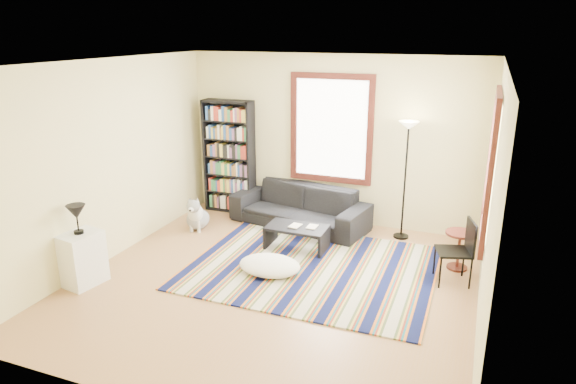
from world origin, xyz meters
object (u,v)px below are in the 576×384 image
(side_table, at_px, (459,250))
(dog, at_px, (198,213))
(floor_lamp, at_px, (405,181))
(coffee_table, at_px, (297,238))
(folding_chair, at_px, (454,252))
(white_cabinet, at_px, (82,259))
(bookshelf, at_px, (229,157))
(sofa, at_px, (299,207))
(floor_cushion, at_px, (270,265))

(side_table, bearing_deg, dog, 179.97)
(floor_lamp, relative_size, dog, 3.34)
(coffee_table, relative_size, dog, 1.62)
(folding_chair, height_order, dog, folding_chair)
(dog, bearing_deg, white_cabinet, -112.02)
(folding_chair, bearing_deg, floor_lamp, 106.61)
(bookshelf, bearing_deg, folding_chair, -20.12)
(coffee_table, xyz_separation_m, floor_lamp, (1.39, 1.02, 0.75))
(side_table, bearing_deg, folding_chair, -96.44)
(coffee_table, relative_size, folding_chair, 1.05)
(sofa, distance_m, floor_lamp, 1.79)
(floor_cushion, bearing_deg, folding_chair, 14.79)
(dog, bearing_deg, sofa, 13.97)
(sofa, relative_size, bookshelf, 1.15)
(sofa, distance_m, folding_chair, 2.81)
(floor_lamp, height_order, white_cabinet, floor_lamp)
(bookshelf, relative_size, floor_cushion, 2.34)
(sofa, distance_m, bookshelf, 1.60)
(sofa, height_order, folding_chair, folding_chair)
(sofa, height_order, coffee_table, sofa)
(sofa, xyz_separation_m, bookshelf, (-1.43, 0.27, 0.66))
(floor_cushion, distance_m, floor_lamp, 2.53)
(bookshelf, xyz_separation_m, floor_lamp, (3.11, -0.17, -0.07))
(side_table, height_order, dog, dog)
(folding_chair, distance_m, dog, 4.09)
(floor_lamp, bearing_deg, white_cabinet, -139.71)
(coffee_table, height_order, floor_cushion, coffee_table)
(floor_lamp, bearing_deg, floor_cushion, -127.63)
(bookshelf, bearing_deg, coffee_table, -34.68)
(side_table, bearing_deg, coffee_table, -175.57)
(bookshelf, xyz_separation_m, white_cabinet, (-0.48, -3.22, -0.65))
(coffee_table, height_order, side_table, side_table)
(sofa, xyz_separation_m, folding_chair, (2.54, -1.18, 0.09))
(floor_lamp, xyz_separation_m, side_table, (0.91, -0.84, -0.66))
(bookshelf, xyz_separation_m, side_table, (4.02, -1.01, -0.73))
(white_cabinet, bearing_deg, folding_chair, 31.45)
(bookshelf, distance_m, side_table, 4.21)
(sofa, xyz_separation_m, coffee_table, (0.29, -0.92, -0.16))
(floor_lamp, bearing_deg, dog, -165.31)
(floor_lamp, xyz_separation_m, folding_chair, (0.86, -1.28, -0.50))
(white_cabinet, bearing_deg, coffee_table, 52.50)
(bookshelf, relative_size, side_table, 3.70)
(folding_chair, bearing_deg, dog, 156.64)
(folding_chair, bearing_deg, side_table, 66.45)
(floor_cushion, distance_m, white_cabinet, 2.43)
(sofa, height_order, bookshelf, bookshelf)
(bookshelf, bearing_deg, sofa, -10.71)
(bookshelf, distance_m, folding_chair, 4.27)
(bookshelf, bearing_deg, dog, -95.10)
(bookshelf, height_order, folding_chair, bookshelf)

